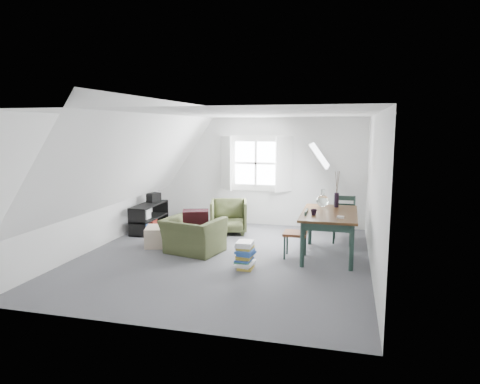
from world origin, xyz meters
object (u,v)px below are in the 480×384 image
(media_shelf, at_px, (148,219))
(dining_table, at_px, (329,218))
(dining_chair_near, at_px, (297,233))
(magazine_stack, at_px, (245,255))
(armchair_far, at_px, (229,232))
(ottoman, at_px, (161,236))
(dining_chair_far, at_px, (344,217))
(armchair_near, at_px, (194,253))

(media_shelf, bearing_deg, dining_table, -8.95)
(dining_chair_near, bearing_deg, magazine_stack, -56.38)
(armchair_far, bearing_deg, magazine_stack, -82.61)
(ottoman, xyz_separation_m, dining_chair_far, (3.43, 1.12, 0.32))
(ottoman, bearing_deg, media_shelf, 126.99)
(ottoman, relative_size, dining_table, 0.35)
(armchair_near, distance_m, dining_chair_near, 1.94)
(armchair_near, height_order, media_shelf, media_shelf)
(ottoman, bearing_deg, armchair_far, 53.17)
(armchair_far, distance_m, dining_table, 2.60)
(dining_chair_far, distance_m, magazine_stack, 2.56)
(ottoman, height_order, magazine_stack, magazine_stack)
(armchair_near, bearing_deg, dining_table, -157.27)
(armchair_far, relative_size, dining_chair_near, 0.92)
(armchair_far, relative_size, media_shelf, 0.67)
(dining_chair_near, height_order, magazine_stack, dining_chair_near)
(armchair_near, bearing_deg, armchair_far, -84.30)
(armchair_near, relative_size, dining_table, 0.62)
(ottoman, bearing_deg, dining_chair_far, 18.07)
(armchair_far, xyz_separation_m, dining_table, (2.19, -1.22, 0.69))
(dining_table, xyz_separation_m, media_shelf, (-3.94, 0.89, -0.42))
(media_shelf, relative_size, magazine_stack, 2.66)
(armchair_near, xyz_separation_m, magazine_stack, (1.13, -0.63, 0.22))
(ottoman, xyz_separation_m, magazine_stack, (1.90, -0.91, 0.04))
(armchair_near, distance_m, dining_table, 2.54)
(armchair_near, relative_size, ottoman, 1.77)
(dining_table, distance_m, media_shelf, 4.06)
(armchair_near, bearing_deg, magazine_stack, 164.30)
(armchair_near, xyz_separation_m, dining_chair_far, (2.65, 1.40, 0.51))
(ottoman, relative_size, dining_chair_near, 0.65)
(dining_table, height_order, dining_chair_near, dining_chair_near)
(dining_chair_far, bearing_deg, media_shelf, -19.19)
(dining_chair_far, height_order, media_shelf, dining_chair_far)
(dining_chair_far, bearing_deg, ottoman, -2.69)
(armchair_near, xyz_separation_m, dining_chair_near, (1.88, 0.17, 0.45))
(ottoman, distance_m, dining_chair_far, 3.62)
(armchair_far, relative_size, dining_table, 0.50)
(armchair_near, relative_size, armchair_far, 1.24)
(dining_table, distance_m, dining_chair_near, 0.63)
(dining_chair_near, relative_size, magazine_stack, 1.94)
(dining_chair_near, relative_size, media_shelf, 0.73)
(dining_table, bearing_deg, armchair_far, 147.55)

